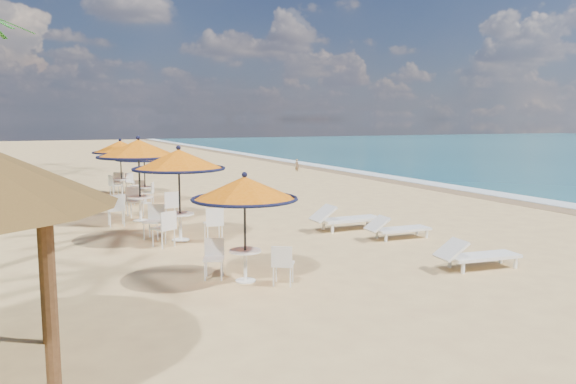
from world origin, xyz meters
name	(u,v)px	position (x,y,z in m)	size (l,w,h in m)	color
ground	(429,253)	(0.00, 0.00, 0.00)	(160.00, 160.00, 0.00)	tan
foam_strip	(450,187)	(9.30, 10.00, 0.00)	(1.20, 140.00, 0.04)	white
wetsand_band	(435,188)	(8.40, 10.00, 0.00)	(1.40, 140.00, 0.02)	olive
station_0	(245,198)	(-4.71, -0.32, 1.63)	(2.05, 2.05, 2.13)	black
station_1	(178,171)	(-4.96, 3.83, 1.81)	(2.37, 2.37, 2.47)	black
station_2	(139,159)	(-5.36, 7.16, 1.92)	(2.52, 2.52, 2.63)	black
station_3	(143,161)	(-4.56, 10.80, 1.58)	(2.08, 2.08, 2.17)	black
station_4	(121,154)	(-4.96, 13.60, 1.72)	(2.25, 2.34, 2.35)	black
lounger_near	(475,255)	(-0.03, -1.50, 0.31)	(1.90, 0.78, 0.66)	white
lounger_mid	(396,228)	(0.24, 1.66, 0.30)	(1.80, 0.65, 0.63)	white
lounger_far	(344,218)	(-0.38, 3.28, 0.35)	(2.09, 0.67, 0.75)	white
person	(297,165)	(6.20, 19.98, 0.41)	(0.30, 0.20, 0.82)	#846243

